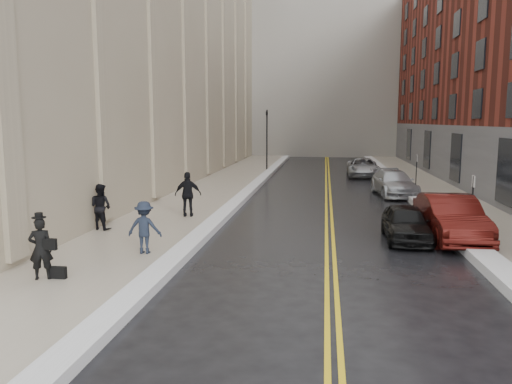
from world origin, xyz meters
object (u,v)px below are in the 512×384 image
(pedestrian_b, at_px, (144,227))
(pedestrian_c, at_px, (188,194))
(car_maroon, at_px, (450,218))
(car_silver_near, at_px, (394,183))
(car_silver_far, at_px, (363,167))
(pedestrian_main, at_px, (41,249))
(pedestrian_a, at_px, (101,207))
(car_black, at_px, (406,223))

(pedestrian_b, relative_size, pedestrian_c, 0.85)
(car_maroon, distance_m, car_silver_near, 11.00)
(car_maroon, xyz_separation_m, car_silver_far, (-1.59, 20.78, -0.10))
(pedestrian_main, height_order, pedestrian_a, pedestrian_a)
(car_black, height_order, car_maroon, car_maroon)
(car_black, bearing_deg, car_maroon, 11.58)
(car_silver_near, xyz_separation_m, pedestrian_main, (-11.31, -17.65, 0.26))
(car_black, height_order, pedestrian_c, pedestrian_c)
(car_silver_near, relative_size, pedestrian_b, 2.98)
(car_silver_far, bearing_deg, pedestrian_b, -108.91)
(car_silver_near, bearing_deg, pedestrian_b, -130.04)
(car_maroon, relative_size, car_silver_far, 0.97)
(car_silver_near, height_order, pedestrian_main, pedestrian_main)
(car_black, relative_size, car_silver_near, 0.77)
(pedestrian_main, bearing_deg, pedestrian_c, -120.29)
(car_black, xyz_separation_m, pedestrian_b, (-8.50, -3.49, 0.33))
(pedestrian_main, bearing_deg, pedestrian_a, -100.32)
(car_black, height_order, pedestrian_a, pedestrian_a)
(car_black, bearing_deg, pedestrian_a, -177.33)
(car_silver_far, bearing_deg, car_maroon, -85.43)
(car_silver_far, distance_m, pedestrian_c, 20.44)
(car_silver_near, bearing_deg, pedestrian_c, -145.90)
(car_maroon, distance_m, pedestrian_main, 13.61)
(pedestrian_b, distance_m, pedestrian_c, 6.14)
(car_black, relative_size, pedestrian_main, 2.30)
(car_silver_far, relative_size, pedestrian_b, 3.08)
(car_maroon, distance_m, pedestrian_c, 10.67)
(pedestrian_a, height_order, pedestrian_b, pedestrian_a)
(pedestrian_main, relative_size, pedestrian_b, 1.00)
(car_silver_far, xyz_separation_m, pedestrian_main, (-10.27, -27.46, 0.27))
(car_maroon, height_order, car_silver_near, car_maroon)
(car_silver_near, bearing_deg, car_black, -102.47)
(pedestrian_a, xyz_separation_m, pedestrian_b, (2.90, -3.11, -0.06))
(car_silver_near, distance_m, pedestrian_a, 17.06)
(car_silver_far, relative_size, pedestrian_c, 2.62)
(car_silver_near, bearing_deg, pedestrian_main, -129.81)
(pedestrian_a, bearing_deg, car_silver_near, -120.50)
(car_silver_near, height_order, pedestrian_c, pedestrian_c)
(pedestrian_a, distance_m, pedestrian_b, 4.25)
(car_black, bearing_deg, pedestrian_main, -147.41)
(car_black, relative_size, pedestrian_c, 1.94)
(car_silver_far, height_order, pedestrian_a, pedestrian_a)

